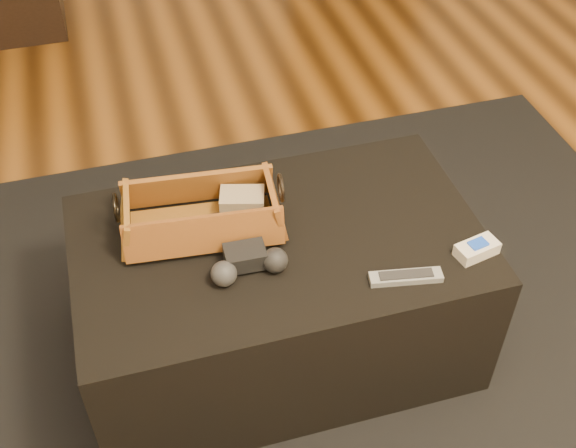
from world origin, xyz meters
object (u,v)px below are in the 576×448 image
object	(u,v)px
game_controller	(248,263)
silver_remote	(406,277)
ottoman	(279,295)
tv_remote	(195,227)
wicker_basket	(202,215)
cream_gadget	(477,249)

from	to	relation	value
game_controller	silver_remote	bearing A→B (deg)	-19.73
ottoman	tv_remote	distance (m)	0.31
ottoman	wicker_basket	world-z (taller)	wicker_basket
silver_remote	cream_gadget	bearing A→B (deg)	8.93
tv_remote	silver_remote	xyz separation A→B (m)	(0.44, -0.28, -0.02)
wicker_basket	cream_gadget	distance (m)	0.66
tv_remote	game_controller	world-z (taller)	game_controller
game_controller	cream_gadget	world-z (taller)	game_controller
ottoman	silver_remote	size ratio (longest dim) A/B	5.79
tv_remote	game_controller	xyz separation A→B (m)	(0.10, -0.16, 0.01)
ottoman	tv_remote	bearing A→B (deg)	160.17
ottoman	game_controller	xyz separation A→B (m)	(-0.10, -0.09, 0.24)
wicker_basket	cream_gadget	size ratio (longest dim) A/B	3.71
cream_gadget	wicker_basket	bearing A→B (deg)	156.64
wicker_basket	game_controller	xyz separation A→B (m)	(0.07, -0.17, -0.02)
ottoman	cream_gadget	bearing A→B (deg)	-22.44
game_controller	silver_remote	size ratio (longest dim) A/B	1.09
game_controller	cream_gadget	distance (m)	0.54
tv_remote	wicker_basket	world-z (taller)	wicker_basket
game_controller	silver_remote	world-z (taller)	game_controller
wicker_basket	silver_remote	bearing A→B (deg)	-35.20
game_controller	silver_remote	xyz separation A→B (m)	(0.34, -0.12, -0.02)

